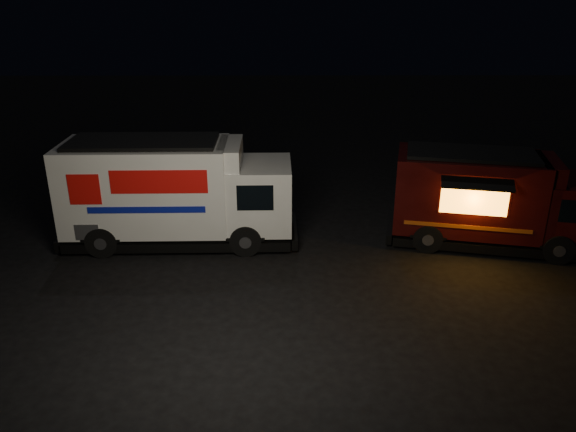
% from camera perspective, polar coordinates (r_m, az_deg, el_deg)
% --- Properties ---
extents(ground, '(80.00, 80.00, 0.00)m').
position_cam_1_polar(ground, '(15.40, -3.07, -7.30)').
color(ground, black).
rests_on(ground, ground).
extents(white_truck, '(7.40, 2.63, 3.34)m').
position_cam_1_polar(white_truck, '(17.84, -11.00, 2.44)').
color(white_truck, white).
rests_on(white_truck, ground).
extents(red_truck, '(6.74, 3.66, 2.97)m').
position_cam_1_polar(red_truck, '(18.52, 20.21, 1.58)').
color(red_truck, '#360A09').
rests_on(red_truck, ground).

